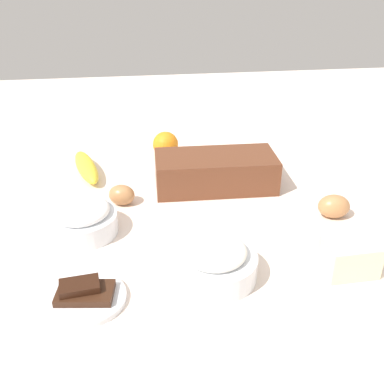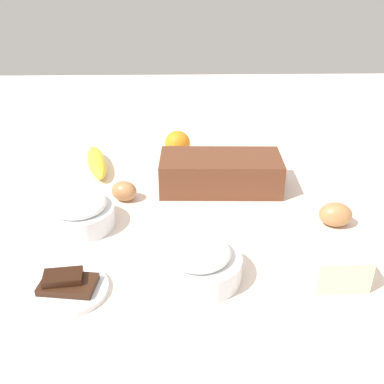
{
  "view_description": "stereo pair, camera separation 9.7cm",
  "coord_description": "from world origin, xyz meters",
  "px_view_note": "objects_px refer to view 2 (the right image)",
  "views": [
    {
      "loc": [
        0.12,
        0.85,
        0.5
      ],
      "look_at": [
        0.0,
        0.0,
        0.04
      ],
      "focal_mm": 42.19,
      "sensor_mm": 36.0,
      "label": 1
    },
    {
      "loc": [
        0.02,
        0.85,
        0.5
      ],
      "look_at": [
        0.0,
        0.0,
        0.04
      ],
      "focal_mm": 42.19,
      "sensor_mm": 36.0,
      "label": 2
    }
  ],
  "objects_px": {
    "flour_bowl": "(199,262)",
    "butter_block": "(339,268)",
    "egg_near_butter": "(336,215)",
    "banana": "(97,162)",
    "chocolate_plate": "(68,287)",
    "loaf_pan": "(220,172)",
    "orange_fruit": "(178,144)",
    "sugar_bowl": "(79,212)",
    "egg_beside_bowl": "(124,191)"
  },
  "relations": [
    {
      "from": "banana",
      "to": "chocolate_plate",
      "type": "height_order",
      "value": "banana"
    },
    {
      "from": "banana",
      "to": "egg_near_butter",
      "type": "xyz_separation_m",
      "value": [
        -0.53,
        0.28,
        0.01
      ]
    },
    {
      "from": "banana",
      "to": "orange_fruit",
      "type": "bearing_deg",
      "value": -157.72
    },
    {
      "from": "egg_near_butter",
      "to": "egg_beside_bowl",
      "type": "bearing_deg",
      "value": -14.64
    },
    {
      "from": "egg_near_butter",
      "to": "loaf_pan",
      "type": "bearing_deg",
      "value": -37.43
    },
    {
      "from": "chocolate_plate",
      "to": "flour_bowl",
      "type": "bearing_deg",
      "value": -171.22
    },
    {
      "from": "flour_bowl",
      "to": "sugar_bowl",
      "type": "xyz_separation_m",
      "value": [
        0.23,
        -0.17,
        0.0
      ]
    },
    {
      "from": "loaf_pan",
      "to": "banana",
      "type": "relative_size",
      "value": 1.49
    },
    {
      "from": "butter_block",
      "to": "flour_bowl",
      "type": "bearing_deg",
      "value": -4.83
    },
    {
      "from": "sugar_bowl",
      "to": "egg_beside_bowl",
      "type": "relative_size",
      "value": 2.41
    },
    {
      "from": "flour_bowl",
      "to": "sugar_bowl",
      "type": "distance_m",
      "value": 0.29
    },
    {
      "from": "flour_bowl",
      "to": "banana",
      "type": "distance_m",
      "value": 0.5
    },
    {
      "from": "flour_bowl",
      "to": "chocolate_plate",
      "type": "height_order",
      "value": "flour_bowl"
    },
    {
      "from": "loaf_pan",
      "to": "butter_block",
      "type": "height_order",
      "value": "loaf_pan"
    },
    {
      "from": "orange_fruit",
      "to": "loaf_pan",
      "type": "bearing_deg",
      "value": 117.39
    },
    {
      "from": "egg_near_butter",
      "to": "chocolate_plate",
      "type": "bearing_deg",
      "value": 21.16
    },
    {
      "from": "sugar_bowl",
      "to": "chocolate_plate",
      "type": "height_order",
      "value": "sugar_bowl"
    },
    {
      "from": "egg_beside_bowl",
      "to": "egg_near_butter",
      "type": "bearing_deg",
      "value": 165.36
    },
    {
      "from": "banana",
      "to": "loaf_pan",
      "type": "bearing_deg",
      "value": 160.25
    },
    {
      "from": "flour_bowl",
      "to": "chocolate_plate",
      "type": "relative_size",
      "value": 1.14
    },
    {
      "from": "flour_bowl",
      "to": "butter_block",
      "type": "height_order",
      "value": "flour_bowl"
    },
    {
      "from": "orange_fruit",
      "to": "egg_beside_bowl",
      "type": "bearing_deg",
      "value": 64.56
    },
    {
      "from": "orange_fruit",
      "to": "egg_beside_bowl",
      "type": "relative_size",
      "value": 1.2
    },
    {
      "from": "egg_beside_bowl",
      "to": "flour_bowl",
      "type": "bearing_deg",
      "value": 119.62
    },
    {
      "from": "loaf_pan",
      "to": "chocolate_plate",
      "type": "distance_m",
      "value": 0.46
    },
    {
      "from": "orange_fruit",
      "to": "butter_block",
      "type": "xyz_separation_m",
      "value": [
        -0.27,
        0.55,
        -0.0
      ]
    },
    {
      "from": "chocolate_plate",
      "to": "butter_block",
      "type": "bearing_deg",
      "value": -178.28
    },
    {
      "from": "loaf_pan",
      "to": "flour_bowl",
      "type": "relative_size",
      "value": 1.91
    },
    {
      "from": "sugar_bowl",
      "to": "chocolate_plate",
      "type": "xyz_separation_m",
      "value": [
        -0.02,
        0.2,
        -0.02
      ]
    },
    {
      "from": "loaf_pan",
      "to": "sugar_bowl",
      "type": "height_order",
      "value": "loaf_pan"
    },
    {
      "from": "loaf_pan",
      "to": "egg_near_butter",
      "type": "height_order",
      "value": "loaf_pan"
    },
    {
      "from": "loaf_pan",
      "to": "egg_beside_bowl",
      "type": "distance_m",
      "value": 0.23
    },
    {
      "from": "butter_block",
      "to": "egg_near_butter",
      "type": "relative_size",
      "value": 1.35
    },
    {
      "from": "loaf_pan",
      "to": "flour_bowl",
      "type": "distance_m",
      "value": 0.34
    },
    {
      "from": "orange_fruit",
      "to": "egg_beside_bowl",
      "type": "xyz_separation_m",
      "value": [
        0.12,
        0.25,
        -0.01
      ]
    },
    {
      "from": "egg_near_butter",
      "to": "egg_beside_bowl",
      "type": "xyz_separation_m",
      "value": [
        0.44,
        -0.12,
        -0.0
      ]
    },
    {
      "from": "loaf_pan",
      "to": "egg_near_butter",
      "type": "relative_size",
      "value": 4.26
    },
    {
      "from": "sugar_bowl",
      "to": "egg_beside_bowl",
      "type": "xyz_separation_m",
      "value": [
        -0.08,
        -0.11,
        -0.01
      ]
    },
    {
      "from": "egg_beside_bowl",
      "to": "orange_fruit",
      "type": "bearing_deg",
      "value": -115.44
    },
    {
      "from": "egg_near_butter",
      "to": "chocolate_plate",
      "type": "distance_m",
      "value": 0.54
    },
    {
      "from": "sugar_bowl",
      "to": "banana",
      "type": "bearing_deg",
      "value": -87.83
    },
    {
      "from": "sugar_bowl",
      "to": "chocolate_plate",
      "type": "bearing_deg",
      "value": 95.18
    },
    {
      "from": "loaf_pan",
      "to": "orange_fruit",
      "type": "relative_size",
      "value": 4.08
    },
    {
      "from": "banana",
      "to": "egg_beside_bowl",
      "type": "relative_size",
      "value": 3.27
    },
    {
      "from": "sugar_bowl",
      "to": "egg_beside_bowl",
      "type": "height_order",
      "value": "sugar_bowl"
    },
    {
      "from": "egg_beside_bowl",
      "to": "chocolate_plate",
      "type": "relative_size",
      "value": 0.45
    },
    {
      "from": "banana",
      "to": "butter_block",
      "type": "distance_m",
      "value": 0.67
    },
    {
      "from": "butter_block",
      "to": "egg_near_butter",
      "type": "xyz_separation_m",
      "value": [
        -0.05,
        -0.18,
        -0.0
      ]
    },
    {
      "from": "sugar_bowl",
      "to": "orange_fruit",
      "type": "relative_size",
      "value": 2.02
    },
    {
      "from": "sugar_bowl",
      "to": "butter_block",
      "type": "distance_m",
      "value": 0.51
    }
  ]
}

